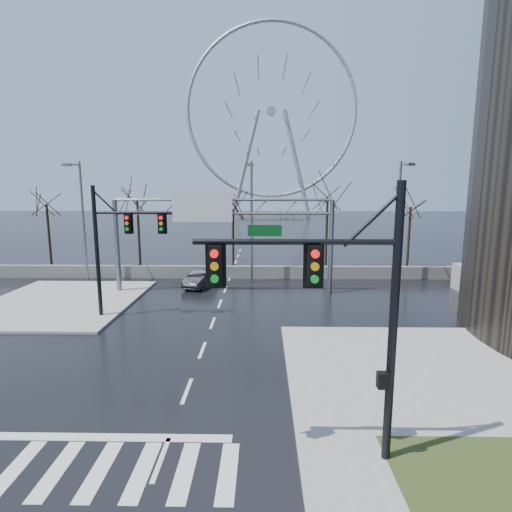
{
  "coord_description": "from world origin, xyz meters",
  "views": [
    {
      "loc": [
        2.96,
        -14.43,
        7.77
      ],
      "look_at": [
        2.56,
        8.04,
        4.0
      ],
      "focal_mm": 28.0,
      "sensor_mm": 36.0,
      "label": 1
    }
  ],
  "objects_px": {
    "signal_mast_near": "(344,299)",
    "car": "(201,278)",
    "ferris_wheel": "(271,118)",
    "sign_gantry": "(218,225)",
    "signal_mast_far": "(115,239)"
  },
  "relations": [
    {
      "from": "signal_mast_near",
      "to": "car",
      "type": "distance_m",
      "value": 22.63
    },
    {
      "from": "signal_mast_near",
      "to": "ferris_wheel",
      "type": "xyz_separation_m",
      "value": [
        -0.14,
        99.04,
        21.26
      ]
    },
    {
      "from": "signal_mast_near",
      "to": "ferris_wheel",
      "type": "relative_size",
      "value": 0.16
    },
    {
      "from": "ferris_wheel",
      "to": "car",
      "type": "distance_m",
      "value": 82.35
    },
    {
      "from": "signal_mast_near",
      "to": "sign_gantry",
      "type": "height_order",
      "value": "signal_mast_near"
    },
    {
      "from": "signal_mast_far",
      "to": "car",
      "type": "xyz_separation_m",
      "value": [
        3.78,
        8.04,
        -4.13
      ]
    },
    {
      "from": "sign_gantry",
      "to": "signal_mast_near",
      "type": "bearing_deg",
      "value": -73.81
    },
    {
      "from": "signal_mast_near",
      "to": "signal_mast_far",
      "type": "relative_size",
      "value": 1.0
    },
    {
      "from": "signal_mast_near",
      "to": "sign_gantry",
      "type": "xyz_separation_m",
      "value": [
        -5.52,
        19.0,
        0.31
      ]
    },
    {
      "from": "car",
      "to": "signal_mast_near",
      "type": "bearing_deg",
      "value": -56.47
    },
    {
      "from": "signal_mast_far",
      "to": "ferris_wheel",
      "type": "distance_m",
      "value": 89.3
    },
    {
      "from": "signal_mast_far",
      "to": "sign_gantry",
      "type": "bearing_deg",
      "value": 47.53
    },
    {
      "from": "signal_mast_far",
      "to": "car",
      "type": "relative_size",
      "value": 1.88
    },
    {
      "from": "signal_mast_near",
      "to": "sign_gantry",
      "type": "relative_size",
      "value": 0.49
    },
    {
      "from": "ferris_wheel",
      "to": "signal_mast_near",
      "type": "bearing_deg",
      "value": -89.92
    }
  ]
}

